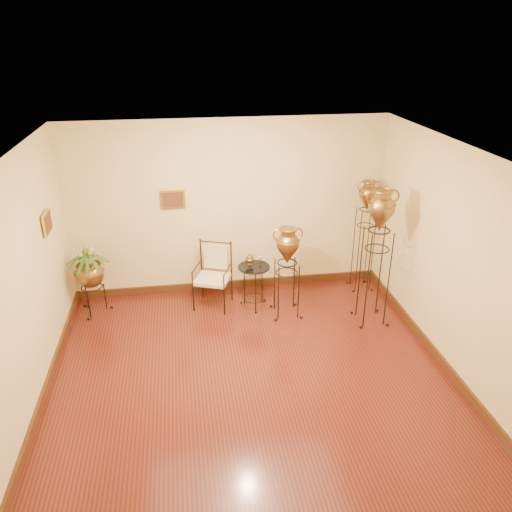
{
  "coord_description": "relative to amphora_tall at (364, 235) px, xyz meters",
  "views": [
    {
      "loc": [
        -0.72,
        -4.92,
        4.01
      ],
      "look_at": [
        0.25,
        1.3,
        1.1
      ],
      "focal_mm": 35.0,
      "sensor_mm": 36.0,
      "label": 1
    }
  ],
  "objects": [
    {
      "name": "side_table",
      "position": [
        -1.85,
        -0.34,
        -0.59
      ],
      "size": [
        0.6,
        0.6,
        0.88
      ],
      "rotation": [
        0.0,
        0.0,
        -0.31
      ],
      "color": "black",
      "rests_on": "ground"
    },
    {
      "name": "room_shell",
      "position": [
        -2.16,
        -2.14,
        0.78
      ],
      "size": [
        5.02,
        5.02,
        2.81
      ],
      "color": "beige",
      "rests_on": "ground"
    },
    {
      "name": "amphora_tall",
      "position": [
        0.0,
        0.0,
        0.0
      ],
      "size": [
        0.46,
        0.46,
        1.87
      ],
      "rotation": [
        0.0,
        0.0,
        0.29
      ],
      "color": "black",
      "rests_on": "ground"
    },
    {
      "name": "amphora_short",
      "position": [
        -1.4,
        -0.63,
        -0.24
      ],
      "size": [
        0.57,
        0.57,
        1.43
      ],
      "rotation": [
        0.0,
        0.0,
        0.43
      ],
      "color": "black",
      "rests_on": "ground"
    },
    {
      "name": "planter_urn",
      "position": [
        -4.3,
        -0.13,
        -0.26
      ],
      "size": [
        0.82,
        0.82,
        1.25
      ],
      "rotation": [
        0.0,
        0.0,
        -0.26
      ],
      "color": "black",
      "rests_on": "ground"
    },
    {
      "name": "ground",
      "position": [
        -2.15,
        -2.15,
        -0.95
      ],
      "size": [
        5.0,
        5.0,
        0.0
      ],
      "primitive_type": "plane",
      "color": "#551C14",
      "rests_on": "ground"
    },
    {
      "name": "armchair",
      "position": [
        -2.48,
        -0.23,
        -0.45
      ],
      "size": [
        0.72,
        0.69,
        1.01
      ],
      "rotation": [
        0.0,
        0.0,
        -0.36
      ],
      "color": "black",
      "rests_on": "ground"
    },
    {
      "name": "amphora_mid",
      "position": [
        -0.2,
        -1.01,
        0.08
      ],
      "size": [
        0.58,
        0.58,
        2.06
      ],
      "rotation": [
        0.0,
        0.0,
        -0.33
      ],
      "color": "black",
      "rests_on": "ground"
    }
  ]
}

